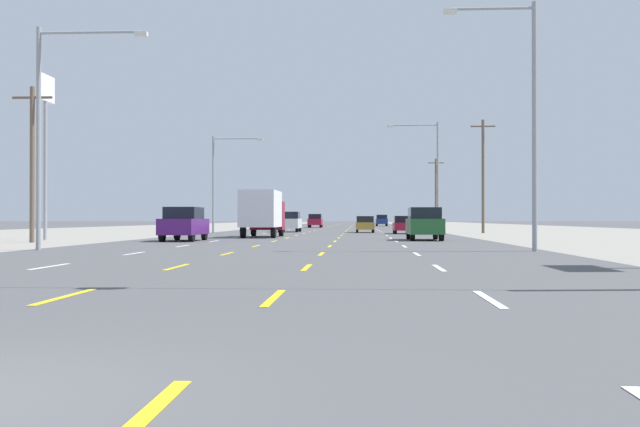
{
  "coord_description": "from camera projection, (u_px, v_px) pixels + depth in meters",
  "views": [
    {
      "loc": [
        3.16,
        -5.01,
        1.31
      ],
      "look_at": [
        0.18,
        50.17,
        1.69
      ],
      "focal_mm": 41.28,
      "sensor_mm": 36.0,
      "label": 1
    }
  ],
  "objects": [
    {
      "name": "ground_plane",
      "position": [
        327.0,
        232.0,
        71.07
      ],
      "size": [
        572.0,
        572.0,
        0.0
      ],
      "primitive_type": "plane",
      "color": "#4C4C4F"
    },
    {
      "name": "lot_apron_left",
      "position": [
        76.0,
        232.0,
        72.41
      ],
      "size": [
        28.0,
        440.0,
        0.01
      ],
      "primitive_type": "cube",
      "color": "gray",
      "rests_on": "ground"
    },
    {
      "name": "lot_apron_right",
      "position": [
        587.0,
        232.0,
        69.73
      ],
      "size": [
        28.0,
        440.0,
        0.01
      ],
      "primitive_type": "cube",
      "color": "gray",
      "rests_on": "ground"
    },
    {
      "name": "lane_markings",
      "position": [
        338.0,
        227.0,
        109.51
      ],
      "size": [
        10.64,
        227.6,
        0.01
      ],
      "color": "white",
      "rests_on": "ground"
    },
    {
      "name": "signal_span_wire",
      "position": [
        200.0,
        8.0,
        14.38
      ],
      "size": [
        25.51,
        0.53,
        9.56
      ],
      "color": "brown",
      "rests_on": "ground"
    },
    {
      "name": "suv_far_left_nearest",
      "position": [
        184.0,
        223.0,
        42.97
      ],
      "size": [
        1.98,
        4.9,
        1.98
      ],
      "color": "#4C196B",
      "rests_on": "ground"
    },
    {
      "name": "suv_far_right_near",
      "position": [
        424.0,
        223.0,
        44.56
      ],
      "size": [
        1.98,
        4.9,
        1.98
      ],
      "color": "#235B2D",
      "rests_on": "ground"
    },
    {
      "name": "box_truck_inner_left_mid",
      "position": [
        262.0,
        211.0,
        51.63
      ],
      "size": [
        2.4,
        7.2,
        3.23
      ],
      "color": "maroon",
      "rests_on": "ground"
    },
    {
      "name": "hatchback_far_right_midfar",
      "position": [
        403.0,
        225.0,
        63.22
      ],
      "size": [
        1.72,
        3.9,
        1.54
      ],
      "color": "maroon",
      "rests_on": "ground"
    },
    {
      "name": "hatchback_inner_right_far",
      "position": [
        365.0,
        224.0,
        68.82
      ],
      "size": [
        1.72,
        3.9,
        1.54
      ],
      "color": "#B28C33",
      "rests_on": "ground"
    },
    {
      "name": "suv_inner_left_farther",
      "position": [
        290.0,
        221.0,
        72.28
      ],
      "size": [
        1.98,
        4.9,
        1.98
      ],
      "color": "white",
      "rests_on": "ground"
    },
    {
      "name": "suv_inner_left_farthest",
      "position": [
        315.0,
        221.0,
        107.13
      ],
      "size": [
        1.98,
        4.9,
        1.98
      ],
      "color": "maroon",
      "rests_on": "ground"
    },
    {
      "name": "suv_far_right_distant_a",
      "position": [
        382.0,
        220.0,
        128.17
      ],
      "size": [
        1.98,
        4.9,
        1.98
      ],
      "color": "navy",
      "rests_on": "ground"
    },
    {
      "name": "pole_sign_left_row_1",
      "position": [
        45.0,
        115.0,
        44.62
      ],
      "size": [
        0.24,
        2.16,
        10.05
      ],
      "color": "gray",
      "rests_on": "ground"
    },
    {
      "name": "streetlight_left_row_0",
      "position": [
        51.0,
        119.0,
        30.44
      ],
      "size": [
        4.68,
        0.26,
        9.27
      ],
      "color": "gray",
      "rests_on": "ground"
    },
    {
      "name": "streetlight_right_row_0",
      "position": [
        526.0,
        108.0,
        29.39
      ],
      "size": [
        3.71,
        0.26,
        10.0
      ],
      "color": "gray",
      "rests_on": "ground"
    },
    {
      "name": "streetlight_left_row_1",
      "position": [
        219.0,
        176.0,
        66.77
      ],
      "size": [
        4.67,
        0.26,
        8.84
      ],
      "color": "gray",
      "rests_on": "ground"
    },
    {
      "name": "streetlight_right_row_1",
      "position": [
        432.0,
        168.0,
        65.74
      ],
      "size": [
        4.64,
        0.26,
        9.94
      ],
      "color": "gray",
      "rests_on": "ground"
    },
    {
      "name": "utility_pole_left_row_0",
      "position": [
        32.0,
        161.0,
        39.94
      ],
      "size": [
        2.2,
        0.26,
        8.5
      ],
      "color": "brown",
      "rests_on": "ground"
    },
    {
      "name": "utility_pole_right_row_1",
      "position": [
        483.0,
        174.0,
        66.17
      ],
      "size": [
        2.2,
        0.26,
        10.23
      ],
      "color": "brown",
      "rests_on": "ground"
    },
    {
      "name": "utility_pole_right_row_2",
      "position": [
        436.0,
        192.0,
        103.57
      ],
      "size": [
        2.2,
        0.26,
        9.77
      ],
      "color": "brown",
      "rests_on": "ground"
    }
  ]
}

